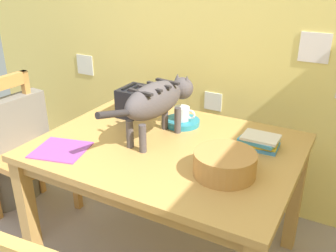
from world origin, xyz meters
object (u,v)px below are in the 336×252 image
at_px(book_stack, 260,141).
at_px(wicker_basket, 225,163).
at_px(toaster, 133,101).
at_px(wooden_chair_near, 26,153).
at_px(magazine, 61,150).
at_px(dining_table, 168,159).
at_px(coffee_mug, 182,113).
at_px(saucer_bowl, 182,122).
at_px(cat, 158,100).

bearing_deg(book_stack, wicker_basket, -100.42).
bearing_deg(toaster, wicker_basket, -28.05).
relative_size(wicker_basket, wooden_chair_near, 0.29).
xyz_separation_m(book_stack, wooden_chair_near, (-1.44, -0.24, -0.32)).
bearing_deg(toaster, magazine, -94.87).
xyz_separation_m(toaster, wooden_chair_near, (-0.65, -0.31, -0.37)).
xyz_separation_m(dining_table, coffee_mug, (-0.05, 0.26, 0.15)).
distance_m(coffee_mug, book_stack, 0.47).
distance_m(dining_table, wooden_chair_near, 1.05).
bearing_deg(book_stack, saucer_bowl, 171.77).
distance_m(saucer_bowl, toaster, 0.34).
bearing_deg(saucer_bowl, dining_table, -78.66).
bearing_deg(coffee_mug, toaster, -179.21).
height_order(cat, book_stack, cat).
xyz_separation_m(dining_table, cat, (-0.08, 0.04, 0.30)).
bearing_deg(coffee_mug, magazine, -123.63).
relative_size(book_stack, wicker_basket, 0.71).
relative_size(dining_table, toaster, 6.44).
height_order(saucer_bowl, book_stack, book_stack).
distance_m(dining_table, coffee_mug, 0.30).
relative_size(book_stack, wooden_chair_near, 0.21).
bearing_deg(magazine, cat, 31.86).
bearing_deg(wooden_chair_near, dining_table, 95.78).
height_order(saucer_bowl, toaster, toaster).
distance_m(cat, coffee_mug, 0.26).
distance_m(wicker_basket, wooden_chair_near, 1.42).
distance_m(cat, wooden_chair_near, 1.07).
distance_m(book_stack, wicker_basket, 0.33).
bearing_deg(cat, coffee_mug, 89.14).
height_order(cat, toaster, cat).
relative_size(coffee_mug, wooden_chair_near, 0.13).
height_order(magazine, wicker_basket, wicker_basket).
bearing_deg(dining_table, wicker_basket, -21.50).
height_order(coffee_mug, book_stack, coffee_mug).
xyz_separation_m(dining_table, magazine, (-0.43, -0.31, 0.09)).
relative_size(saucer_bowl, book_stack, 1.05).
xyz_separation_m(dining_table, toaster, (-0.38, 0.25, 0.17)).
height_order(magazine, wooden_chair_near, wooden_chair_near).
distance_m(dining_table, saucer_bowl, 0.28).
bearing_deg(toaster, coffee_mug, 0.79).
bearing_deg(wooden_chair_near, book_stack, 102.32).
bearing_deg(magazine, wicker_basket, -1.69).
bearing_deg(dining_table, cat, 151.53).
height_order(book_stack, wicker_basket, wicker_basket).
relative_size(saucer_bowl, wooden_chair_near, 0.22).
distance_m(book_stack, toaster, 0.80).
distance_m(dining_table, magazine, 0.54).
relative_size(dining_table, wicker_basket, 4.74).
height_order(coffee_mug, toaster, toaster).
bearing_deg(toaster, saucer_bowl, 0.80).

